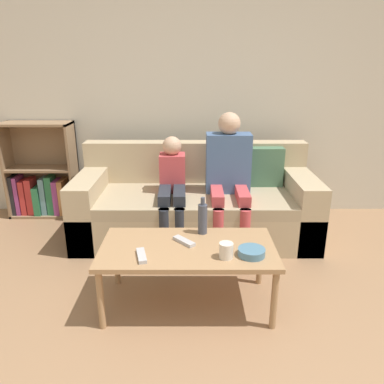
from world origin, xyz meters
TOP-DOWN VIEW (x-y plane):
  - wall_back at (0.00, 2.72)m, footprint 12.00×0.06m
  - couch at (-0.06, 2.06)m, footprint 2.10×0.88m
  - bookshelf at (-1.65, 2.56)m, footprint 0.68×0.28m
  - coffee_table at (-0.13, 0.99)m, footprint 1.10×0.57m
  - person_adult at (0.21, 1.98)m, footprint 0.39×0.61m
  - person_child at (-0.27, 1.93)m, footprint 0.24×0.61m
  - cup_near at (0.10, 0.84)m, footprint 0.08×0.08m
  - tv_remote_0 at (-0.16, 1.04)m, footprint 0.15×0.16m
  - tv_remote_1 at (-0.40, 0.85)m, footprint 0.09×0.18m
  - snack_bowl at (0.25, 0.87)m, footprint 0.16×0.16m
  - bottle at (-0.03, 1.18)m, footprint 0.06×0.06m

SIDE VIEW (x-z plane):
  - couch at x=-0.06m, z-range -0.13..0.68m
  - bookshelf at x=-1.65m, z-range -0.13..0.84m
  - coffee_table at x=-0.13m, z-range 0.17..0.59m
  - tv_remote_0 at x=-0.16m, z-range 0.42..0.44m
  - tv_remote_1 at x=-0.40m, z-range 0.42..0.44m
  - snack_bowl at x=0.25m, z-range 0.42..0.47m
  - cup_near at x=0.10m, z-range 0.42..0.52m
  - person_child at x=-0.27m, z-range 0.06..0.98m
  - bottle at x=-0.03m, z-range 0.40..0.66m
  - person_adult at x=0.21m, z-range 0.08..1.21m
  - wall_back at x=0.00m, z-range 0.00..2.60m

